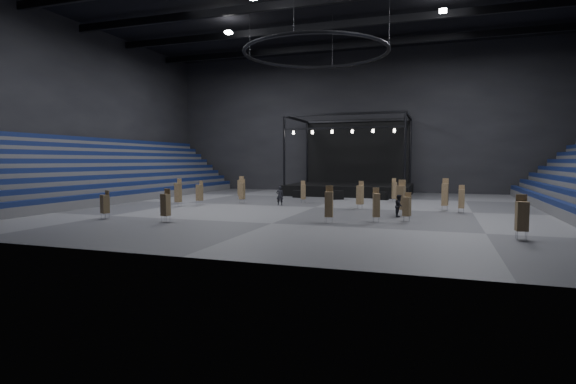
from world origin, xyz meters
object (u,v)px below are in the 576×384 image
(chair_stack_10, at_px, (461,198))
(chair_stack_6, at_px, (242,191))
(flight_case_mid, at_px, (337,195))
(chair_stack_12, at_px, (329,204))
(chair_stack_8, at_px, (445,194))
(stage, at_px, (351,182))
(chair_stack_14, at_px, (401,197))
(man_center, at_px, (280,196))
(flight_case_right, at_px, (382,196))
(chair_stack_5, at_px, (376,205))
(crew_member, at_px, (399,206))
(chair_stack_0, at_px, (360,194))
(chair_stack_3, at_px, (105,204))
(chair_stack_7, at_px, (522,216))
(chair_stack_11, at_px, (241,187))
(chair_stack_15, at_px, (394,190))
(chair_stack_9, at_px, (178,192))
(chair_stack_2, at_px, (407,206))
(chair_stack_13, at_px, (303,191))
(flight_case_left, at_px, (298,194))
(chair_stack_1, at_px, (166,204))
(chair_stack_4, at_px, (200,192))

(chair_stack_10, bearing_deg, chair_stack_6, 175.61)
(flight_case_mid, bearing_deg, chair_stack_12, -79.14)
(chair_stack_8, bearing_deg, stage, 131.75)
(stage, height_order, chair_stack_14, stage)
(chair_stack_12, height_order, man_center, chair_stack_12)
(flight_case_right, height_order, chair_stack_5, chair_stack_5)
(chair_stack_10, bearing_deg, crew_member, -134.85)
(chair_stack_0, distance_m, chair_stack_3, 19.52)
(chair_stack_7, distance_m, crew_member, 9.93)
(chair_stack_11, distance_m, chair_stack_15, 15.28)
(chair_stack_6, bearing_deg, chair_stack_9, -125.53)
(flight_case_right, xyz_separation_m, chair_stack_2, (3.52, -16.12, 0.62))
(chair_stack_11, relative_size, chair_stack_13, 1.15)
(chair_stack_9, xyz_separation_m, man_center, (7.97, 3.91, -0.39))
(stage, xyz_separation_m, flight_case_left, (-4.33, -7.16, -1.05))
(chair_stack_14, bearing_deg, chair_stack_10, 51.00)
(flight_case_left, distance_m, chair_stack_8, 17.00)
(chair_stack_13, height_order, crew_member, chair_stack_13)
(flight_case_left, xyz_separation_m, chair_stack_7, (18.33, -21.07, 0.83))
(flight_case_mid, height_order, chair_stack_15, chair_stack_15)
(chair_stack_6, bearing_deg, chair_stack_14, -15.20)
(chair_stack_1, bearing_deg, chair_stack_5, 24.82)
(stage, distance_m, man_center, 15.98)
(flight_case_mid, distance_m, chair_stack_6, 10.17)
(chair_stack_0, bearing_deg, chair_stack_14, -24.53)
(man_center, bearing_deg, chair_stack_4, -1.29)
(chair_stack_8, xyz_separation_m, chair_stack_14, (-3.05, -4.55, 0.03))
(flight_case_right, xyz_separation_m, chair_stack_10, (7.12, -9.72, 0.71))
(chair_stack_4, bearing_deg, chair_stack_6, 70.41)
(flight_case_mid, height_order, chair_stack_12, chair_stack_12)
(flight_case_mid, xyz_separation_m, chair_stack_14, (7.36, -11.95, 0.91))
(chair_stack_7, bearing_deg, flight_case_left, 125.94)
(flight_case_left, relative_size, crew_member, 0.75)
(flight_case_left, bearing_deg, chair_stack_12, -67.09)
(chair_stack_13, bearing_deg, chair_stack_2, -67.95)
(flight_case_left, relative_size, chair_stack_1, 0.55)
(chair_stack_2, height_order, chair_stack_13, chair_stack_13)
(chair_stack_1, bearing_deg, chair_stack_6, 100.15)
(chair_stack_7, bearing_deg, chair_stack_12, 160.48)
(chair_stack_3, distance_m, chair_stack_6, 14.06)
(stage, height_order, chair_stack_0, stage)
(stage, distance_m, chair_stack_8, 18.66)
(chair_stack_11, height_order, chair_stack_12, chair_stack_12)
(chair_stack_5, relative_size, chair_stack_8, 0.87)
(chair_stack_0, height_order, chair_stack_13, chair_stack_0)
(chair_stack_12, bearing_deg, flight_case_mid, 93.76)
(chair_stack_3, bearing_deg, chair_stack_2, 35.30)
(chair_stack_7, relative_size, chair_stack_11, 0.95)
(chair_stack_2, relative_size, chair_stack_13, 0.91)
(crew_member, bearing_deg, flight_case_right, 11.28)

